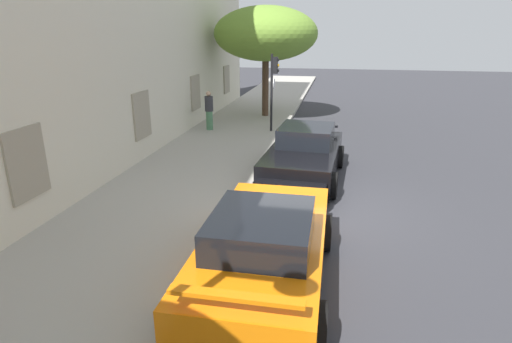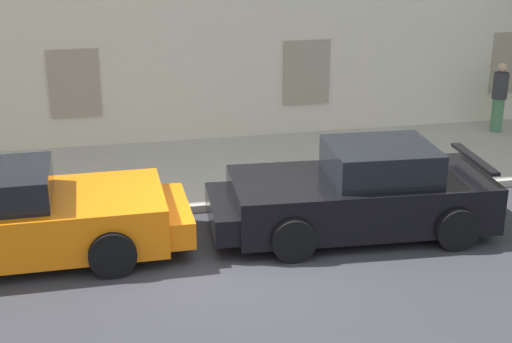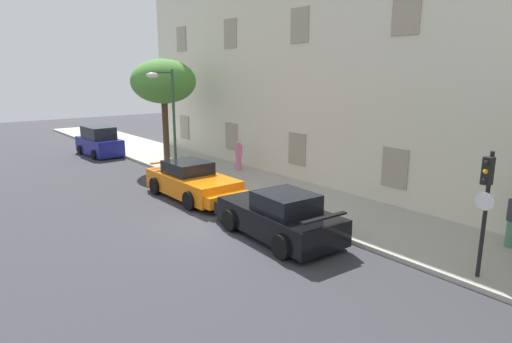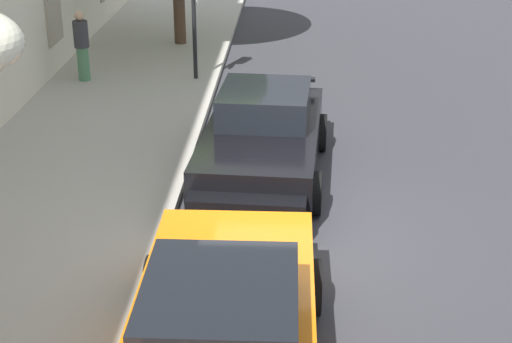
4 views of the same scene
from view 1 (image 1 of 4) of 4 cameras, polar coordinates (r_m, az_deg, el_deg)
ground_plane at (r=10.59m, az=8.25°, el=-4.81°), size 80.00×80.00×0.00m
sidewalk at (r=11.37m, az=-11.48°, el=-2.93°), size 60.00×4.02×0.14m
sportscar_red_lead at (r=7.35m, az=1.44°, el=-10.10°), size 5.00×2.23×1.48m
sportscar_yellow_flank at (r=12.20m, az=6.48°, el=1.76°), size 4.83×2.35×1.52m
tree_near_kerb at (r=20.76m, az=1.34°, el=18.32°), size 4.92×4.92×5.18m
traffic_light at (r=17.45m, az=2.44°, el=12.50°), size 0.44×0.36×3.17m
pedestrian_admiring at (r=17.98m, az=-6.43°, el=8.34°), size 0.48×0.48×1.65m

